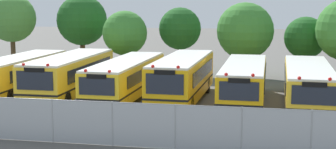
{
  "coord_description": "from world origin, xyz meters",
  "views": [
    {
      "loc": [
        4.89,
        -29.28,
        6.03
      ],
      "look_at": [
        -0.97,
        0.0,
        1.6
      ],
      "focal_mm": 53.29,
      "sensor_mm": 36.0,
      "label": 1
    }
  ],
  "objects_px": {
    "school_bus_3": "(183,77)",
    "tree_4": "(245,29)",
    "tree_1": "(83,21)",
    "school_bus_4": "(244,82)",
    "school_bus_5": "(308,84)",
    "school_bus_0": "(20,74)",
    "tree_3": "(180,29)",
    "school_bus_1": "(70,74)",
    "school_bus_2": "(126,77)",
    "tree_5": "(305,37)",
    "tree_2": "(125,32)",
    "tree_0": "(12,17)"
  },
  "relations": [
    {
      "from": "school_bus_4",
      "to": "tree_3",
      "type": "distance_m",
      "value": 12.74
    },
    {
      "from": "tree_0",
      "to": "school_bus_0",
      "type": "bearing_deg",
      "value": -59.52
    },
    {
      "from": "school_bus_5",
      "to": "tree_1",
      "type": "relative_size",
      "value": 1.68
    },
    {
      "from": "school_bus_0",
      "to": "tree_2",
      "type": "bearing_deg",
      "value": -118.85
    },
    {
      "from": "school_bus_1",
      "to": "tree_1",
      "type": "bearing_deg",
      "value": -73.98
    },
    {
      "from": "school_bus_2",
      "to": "tree_2",
      "type": "bearing_deg",
      "value": -72.41
    },
    {
      "from": "school_bus_3",
      "to": "school_bus_4",
      "type": "bearing_deg",
      "value": 179.95
    },
    {
      "from": "school_bus_3",
      "to": "tree_1",
      "type": "relative_size",
      "value": 1.53
    },
    {
      "from": "school_bus_0",
      "to": "tree_0",
      "type": "bearing_deg",
      "value": -59.22
    },
    {
      "from": "tree_4",
      "to": "tree_5",
      "type": "distance_m",
      "value": 4.62
    },
    {
      "from": "school_bus_4",
      "to": "tree_1",
      "type": "relative_size",
      "value": 1.58
    },
    {
      "from": "school_bus_5",
      "to": "tree_2",
      "type": "bearing_deg",
      "value": -30.91
    },
    {
      "from": "school_bus_3",
      "to": "tree_4",
      "type": "relative_size",
      "value": 1.68
    },
    {
      "from": "school_bus_3",
      "to": "tree_5",
      "type": "height_order",
      "value": "tree_5"
    },
    {
      "from": "school_bus_0",
      "to": "school_bus_3",
      "type": "relative_size",
      "value": 0.98
    },
    {
      "from": "school_bus_1",
      "to": "school_bus_4",
      "type": "xyz_separation_m",
      "value": [
        10.92,
        -0.24,
        -0.09
      ]
    },
    {
      "from": "school_bus_5",
      "to": "tree_2",
      "type": "xyz_separation_m",
      "value": [
        -13.33,
        8.44,
        2.3
      ]
    },
    {
      "from": "school_bus_1",
      "to": "tree_4",
      "type": "distance_m",
      "value": 14.5
    },
    {
      "from": "tree_0",
      "to": "school_bus_2",
      "type": "bearing_deg",
      "value": -35.16
    },
    {
      "from": "school_bus_1",
      "to": "tree_4",
      "type": "xyz_separation_m",
      "value": [
        10.46,
        9.75,
        2.39
      ]
    },
    {
      "from": "school_bus_3",
      "to": "school_bus_5",
      "type": "xyz_separation_m",
      "value": [
        7.3,
        -0.07,
        -0.15
      ]
    },
    {
      "from": "school_bus_0",
      "to": "school_bus_5",
      "type": "relative_size",
      "value": 0.89
    },
    {
      "from": "school_bus_3",
      "to": "tree_0",
      "type": "relative_size",
      "value": 1.51
    },
    {
      "from": "tree_2",
      "to": "tree_5",
      "type": "relative_size",
      "value": 1.09
    },
    {
      "from": "school_bus_5",
      "to": "school_bus_0",
      "type": "bearing_deg",
      "value": 1.01
    },
    {
      "from": "school_bus_5",
      "to": "tree_4",
      "type": "relative_size",
      "value": 1.85
    },
    {
      "from": "school_bus_0",
      "to": "school_bus_3",
      "type": "bearing_deg",
      "value": 179.95
    },
    {
      "from": "school_bus_1",
      "to": "school_bus_2",
      "type": "bearing_deg",
      "value": 179.42
    },
    {
      "from": "tree_1",
      "to": "school_bus_2",
      "type": "bearing_deg",
      "value": -57.38
    },
    {
      "from": "school_bus_4",
      "to": "tree_4",
      "type": "xyz_separation_m",
      "value": [
        -0.46,
        9.99,
        2.48
      ]
    },
    {
      "from": "school_bus_1",
      "to": "tree_4",
      "type": "bearing_deg",
      "value": -137.41
    },
    {
      "from": "tree_3",
      "to": "tree_5",
      "type": "distance_m",
      "value": 9.93
    },
    {
      "from": "school_bus_4",
      "to": "tree_3",
      "type": "height_order",
      "value": "tree_3"
    },
    {
      "from": "tree_3",
      "to": "tree_4",
      "type": "height_order",
      "value": "tree_4"
    },
    {
      "from": "tree_0",
      "to": "tree_3",
      "type": "height_order",
      "value": "tree_0"
    },
    {
      "from": "school_bus_1",
      "to": "tree_5",
      "type": "xyz_separation_m",
      "value": [
        15.02,
        10.25,
        1.81
      ]
    },
    {
      "from": "school_bus_4",
      "to": "school_bus_2",
      "type": "bearing_deg",
      "value": -1.51
    },
    {
      "from": "school_bus_3",
      "to": "tree_3",
      "type": "bearing_deg",
      "value": -77.87
    },
    {
      "from": "tree_5",
      "to": "tree_2",
      "type": "bearing_deg",
      "value": -171.59
    },
    {
      "from": "school_bus_4",
      "to": "tree_0",
      "type": "relative_size",
      "value": 1.57
    },
    {
      "from": "tree_1",
      "to": "tree_5",
      "type": "height_order",
      "value": "tree_1"
    },
    {
      "from": "school_bus_1",
      "to": "tree_1",
      "type": "relative_size",
      "value": 1.56
    },
    {
      "from": "school_bus_4",
      "to": "tree_1",
      "type": "xyz_separation_m",
      "value": [
        -14.07,
        10.91,
        3.01
      ]
    },
    {
      "from": "tree_1",
      "to": "school_bus_4",
      "type": "bearing_deg",
      "value": -37.79
    },
    {
      "from": "school_bus_0",
      "to": "tree_2",
      "type": "distance_m",
      "value": 9.77
    },
    {
      "from": "tree_4",
      "to": "school_bus_2",
      "type": "bearing_deg",
      "value": -124.73
    },
    {
      "from": "school_bus_0",
      "to": "school_bus_4",
      "type": "xyz_separation_m",
      "value": [
        14.34,
        -0.14,
        -0.03
      ]
    },
    {
      "from": "tree_1",
      "to": "tree_5",
      "type": "xyz_separation_m",
      "value": [
        18.16,
        -0.42,
        -1.11
      ]
    },
    {
      "from": "school_bus_5",
      "to": "tree_4",
      "type": "distance_m",
      "value": 11.07
    },
    {
      "from": "school_bus_4",
      "to": "school_bus_5",
      "type": "xyz_separation_m",
      "value": [
        3.62,
        0.01,
        -0.02
      ]
    }
  ]
}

